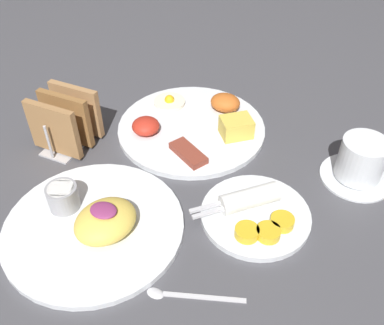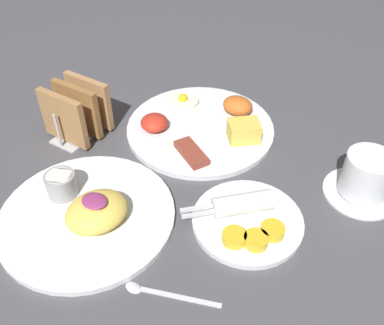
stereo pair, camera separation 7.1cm
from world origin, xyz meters
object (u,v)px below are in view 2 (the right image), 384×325
Objects in this scene: toast_rack at (78,111)px; coffee_cup at (365,178)px; plate_breakfast at (203,126)px; plate_foreground at (87,212)px; plate_condiments at (246,220)px.

coffee_cup is at bearing 13.37° from toast_rack.
plate_breakfast is 0.29m from plate_foreground.
coffee_cup is at bearing -1.91° from plate_breakfast.
plate_condiments is 1.46× the size of coffee_cup.
toast_rack reaches higher than plate_foreground.
coffee_cup reaches higher than plate_foreground.
coffee_cup is (0.50, 0.12, -0.01)m from toast_rack.
plate_foreground is 2.34× the size of toast_rack.
toast_rack is 0.97× the size of coffee_cup.
toast_rack reaches higher than coffee_cup.
toast_rack reaches higher than plate_condiments.
plate_breakfast reaches higher than plate_condiments.
plate_foreground is at bearing -141.02° from coffee_cup.
toast_rack reaches higher than plate_breakfast.
plate_breakfast is at bearing 83.07° from plate_foreground.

